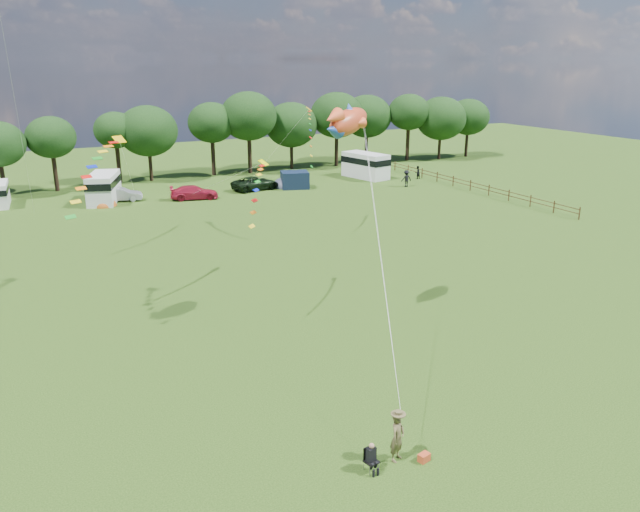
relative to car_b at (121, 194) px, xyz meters
name	(u,v)px	position (x,y,z in m)	size (l,w,h in m)	color
ground_plane	(402,389)	(3.73, -45.53, -0.69)	(180.00, 180.00, 0.00)	black
tree_line	(179,127)	(9.04, 9.46, 5.65)	(102.98, 10.98, 10.27)	black
fence	(462,182)	(35.73, -11.03, 0.01)	(0.12, 33.12, 1.20)	#472D19
car_b	(121,194)	(0.00, 0.00, 0.00)	(1.47, 3.93, 1.39)	#95979E
car_c	(194,192)	(6.99, -2.61, 0.02)	(2.01, 4.78, 1.43)	#AB1931
car_d	(255,183)	(14.53, -0.98, 0.06)	(2.50, 5.52, 1.51)	black
campervan_c	(104,187)	(-1.60, 0.30, 0.89)	(4.43, 6.53, 2.95)	white
campervan_d	(366,165)	(29.47, -0.27, 0.94)	(3.88, 6.63, 3.05)	white
tent_orange	(104,206)	(-2.00, -1.42, -0.67)	(2.53, 2.77, 1.98)	#C2591C
tent_greyblue	(285,187)	(18.17, -0.97, -0.67)	(2.91, 3.19, 2.16)	#474E63
awning_navy	(295,180)	(18.89, -2.16, 0.25)	(3.03, 2.46, 1.89)	#111D34
kite_flyer	(397,437)	(0.58, -49.70, 0.25)	(0.69, 0.45, 1.89)	brown
camp_chair	(371,454)	(-0.62, -49.81, -0.01)	(0.53, 0.53, 1.15)	#99999E
kite_bag	(424,457)	(1.42, -50.24, -0.54)	(0.43, 0.29, 0.31)	#C14522
fish_kite	(346,122)	(5.29, -37.39, 10.30)	(3.70, 2.52, 1.97)	#C4401E
streamer_kite_b	(99,163)	(-5.72, -28.02, 7.66)	(4.38, 4.64, 3.83)	#E8B609
streamer_kite_c	(259,182)	(1.89, -33.64, 6.84)	(3.13, 4.91, 2.78)	#E2EF00
walker_a	(417,172)	(34.68, -3.94, 0.11)	(0.78, 0.48, 1.61)	black
walker_b	(406,178)	(30.62, -7.40, 0.27)	(1.25, 0.58, 1.93)	black
streamer_kite_d	(310,127)	(12.02, -19.83, 8.10)	(2.60, 5.11, 4.28)	yellow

